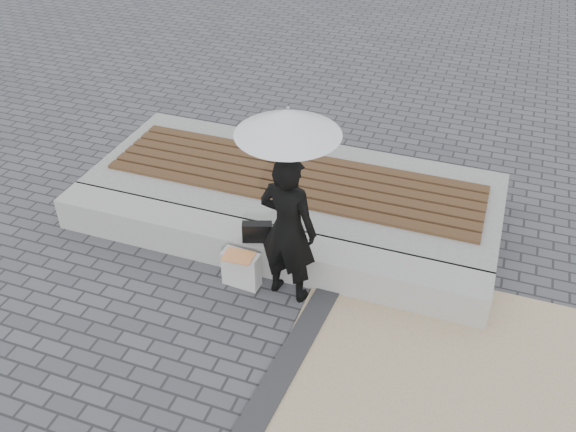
{
  "coord_description": "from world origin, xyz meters",
  "views": [
    {
      "loc": [
        2.13,
        -3.34,
        4.55
      ],
      "look_at": [
        0.48,
        1.25,
        1.0
      ],
      "focal_mm": 38.86,
      "sensor_mm": 36.0,
      "label": 1
    }
  ],
  "objects_px": {
    "seating_ledge": "(258,248)",
    "woman": "(288,229)",
    "parasol": "(288,122)",
    "handbag": "(257,232)",
    "canvas_tote": "(241,269)"
  },
  "relations": [
    {
      "from": "seating_ledge",
      "to": "canvas_tote",
      "type": "relative_size",
      "value": 11.92
    },
    {
      "from": "parasol",
      "to": "handbag",
      "type": "bearing_deg",
      "value": 150.49
    },
    {
      "from": "handbag",
      "to": "canvas_tote",
      "type": "xyz_separation_m",
      "value": [
        -0.07,
        -0.29,
        -0.3
      ]
    },
    {
      "from": "parasol",
      "to": "canvas_tote",
      "type": "relative_size",
      "value": 2.95
    },
    {
      "from": "handbag",
      "to": "parasol",
      "type": "bearing_deg",
      "value": -49.01
    },
    {
      "from": "seating_ledge",
      "to": "handbag",
      "type": "relative_size",
      "value": 15.79
    },
    {
      "from": "seating_ledge",
      "to": "parasol",
      "type": "distance_m",
      "value": 1.91
    },
    {
      "from": "seating_ledge",
      "to": "handbag",
      "type": "height_order",
      "value": "handbag"
    },
    {
      "from": "woman",
      "to": "handbag",
      "type": "xyz_separation_m",
      "value": [
        -0.44,
        0.25,
        -0.33
      ]
    },
    {
      "from": "parasol",
      "to": "woman",
      "type": "bearing_deg",
      "value": 180.0
    },
    {
      "from": "seating_ledge",
      "to": "woman",
      "type": "height_order",
      "value": "woman"
    },
    {
      "from": "seating_ledge",
      "to": "woman",
      "type": "xyz_separation_m",
      "value": [
        0.48,
        -0.35,
        0.64
      ]
    },
    {
      "from": "seating_ledge",
      "to": "woman",
      "type": "bearing_deg",
      "value": -36.46
    },
    {
      "from": "seating_ledge",
      "to": "canvas_tote",
      "type": "bearing_deg",
      "value": -94.9
    },
    {
      "from": "seating_ledge",
      "to": "parasol",
      "type": "height_order",
      "value": "parasol"
    }
  ]
}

